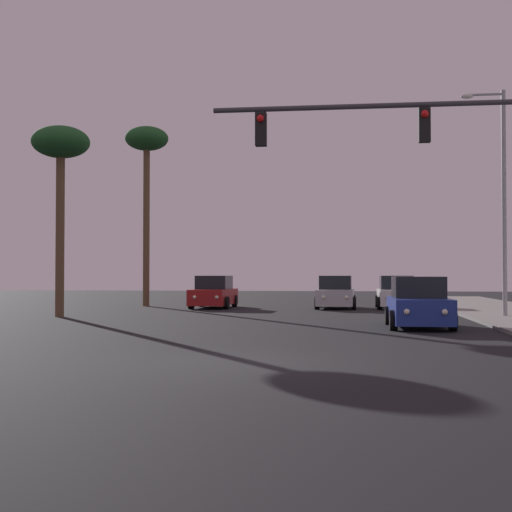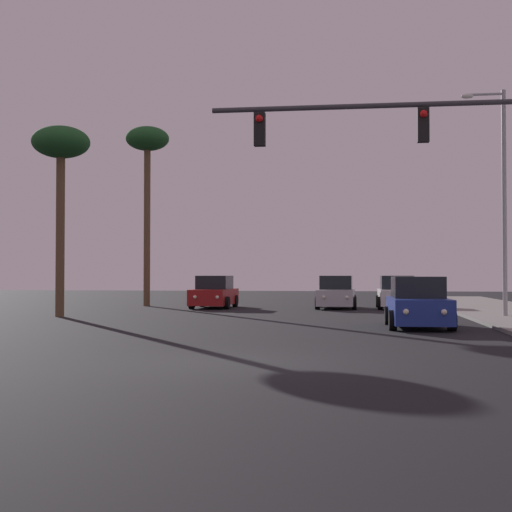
{
  "view_description": "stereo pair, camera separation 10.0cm",
  "coord_description": "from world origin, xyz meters",
  "px_view_note": "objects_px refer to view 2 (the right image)",
  "views": [
    {
      "loc": [
        2.31,
        -14.18,
        1.76
      ],
      "look_at": [
        -1.4,
        14.93,
        2.51
      ],
      "focal_mm": 50.0,
      "sensor_mm": 36.0,
      "label": 1
    },
    {
      "loc": [
        2.41,
        -14.17,
        1.76
      ],
      "look_at": [
        -1.4,
        14.93,
        2.51
      ],
      "focal_mm": 50.0,
      "sensor_mm": 36.0,
      "label": 2
    }
  ],
  "objects_px": {
    "street_lamp": "(501,190)",
    "palm_tree_mid": "(147,150)",
    "car_blue": "(418,304)",
    "car_silver": "(336,294)",
    "palm_tree_near": "(61,152)",
    "car_red": "(214,293)",
    "traffic_light_mast": "(441,158)",
    "car_white": "(397,294)"
  },
  "relations": [
    {
      "from": "street_lamp",
      "to": "car_red",
      "type": "bearing_deg",
      "value": 150.83
    },
    {
      "from": "car_white",
      "to": "traffic_light_mast",
      "type": "distance_m",
      "value": 18.57
    },
    {
      "from": "traffic_light_mast",
      "to": "car_red",
      "type": "bearing_deg",
      "value": 118.06
    },
    {
      "from": "palm_tree_near",
      "to": "street_lamp",
      "type": "bearing_deg",
      "value": 3.6
    },
    {
      "from": "street_lamp",
      "to": "car_white",
      "type": "bearing_deg",
      "value": 114.65
    },
    {
      "from": "palm_tree_mid",
      "to": "palm_tree_near",
      "type": "xyz_separation_m",
      "value": [
        -0.8,
        -10.0,
        -1.79
      ]
    },
    {
      "from": "palm_tree_mid",
      "to": "car_white",
      "type": "bearing_deg",
      "value": -4.5
    },
    {
      "from": "car_white",
      "to": "palm_tree_mid",
      "type": "bearing_deg",
      "value": -4.61
    },
    {
      "from": "car_red",
      "to": "palm_tree_mid",
      "type": "relative_size",
      "value": 0.44
    },
    {
      "from": "traffic_light_mast",
      "to": "palm_tree_mid",
      "type": "bearing_deg",
      "value": 125.05
    },
    {
      "from": "car_blue",
      "to": "traffic_light_mast",
      "type": "relative_size",
      "value": 0.49
    },
    {
      "from": "car_silver",
      "to": "street_lamp",
      "type": "xyz_separation_m",
      "value": [
        6.67,
        -7.55,
        4.36
      ]
    },
    {
      "from": "car_blue",
      "to": "car_silver",
      "type": "height_order",
      "value": "same"
    },
    {
      "from": "car_white",
      "to": "street_lamp",
      "type": "height_order",
      "value": "street_lamp"
    },
    {
      "from": "car_silver",
      "to": "palm_tree_mid",
      "type": "relative_size",
      "value": 0.44
    },
    {
      "from": "car_blue",
      "to": "car_silver",
      "type": "bearing_deg",
      "value": -78.07
    },
    {
      "from": "car_silver",
      "to": "car_red",
      "type": "height_order",
      "value": "same"
    },
    {
      "from": "car_silver",
      "to": "palm_tree_mid",
      "type": "height_order",
      "value": "palm_tree_mid"
    },
    {
      "from": "car_red",
      "to": "palm_tree_near",
      "type": "height_order",
      "value": "palm_tree_near"
    },
    {
      "from": "car_blue",
      "to": "car_silver",
      "type": "xyz_separation_m",
      "value": [
        -2.91,
        12.89,
        0.0
      ]
    },
    {
      "from": "car_red",
      "to": "palm_tree_mid",
      "type": "xyz_separation_m",
      "value": [
        -4.1,
        1.63,
        7.88
      ]
    },
    {
      "from": "traffic_light_mast",
      "to": "palm_tree_near",
      "type": "xyz_separation_m",
      "value": [
        -14.26,
        9.19,
        2.06
      ]
    },
    {
      "from": "car_blue",
      "to": "traffic_light_mast",
      "type": "height_order",
      "value": "traffic_light_mast"
    },
    {
      "from": "car_blue",
      "to": "palm_tree_near",
      "type": "distance_m",
      "value": 15.95
    },
    {
      "from": "car_white",
      "to": "traffic_light_mast",
      "type": "relative_size",
      "value": 0.49
    },
    {
      "from": "car_red",
      "to": "palm_tree_mid",
      "type": "bearing_deg",
      "value": -19.67
    },
    {
      "from": "car_blue",
      "to": "car_silver",
      "type": "distance_m",
      "value": 13.22
    },
    {
      "from": "car_white",
      "to": "street_lamp",
      "type": "bearing_deg",
      "value": 114.54
    },
    {
      "from": "car_red",
      "to": "palm_tree_near",
      "type": "relative_size",
      "value": 0.55
    },
    {
      "from": "car_blue",
      "to": "street_lamp",
      "type": "xyz_separation_m",
      "value": [
        3.76,
        5.34,
        4.36
      ]
    },
    {
      "from": "traffic_light_mast",
      "to": "car_white",
      "type": "bearing_deg",
      "value": 89.87
    },
    {
      "from": "street_lamp",
      "to": "palm_tree_mid",
      "type": "bearing_deg",
      "value": 152.55
    },
    {
      "from": "car_white",
      "to": "car_silver",
      "type": "distance_m",
      "value": 3.09
    },
    {
      "from": "car_red",
      "to": "traffic_light_mast",
      "type": "height_order",
      "value": "traffic_light_mast"
    },
    {
      "from": "car_silver",
      "to": "car_blue",
      "type": "bearing_deg",
      "value": 104.36
    },
    {
      "from": "street_lamp",
      "to": "palm_tree_near",
      "type": "relative_size",
      "value": 1.14
    },
    {
      "from": "car_red",
      "to": "palm_tree_mid",
      "type": "distance_m",
      "value": 9.03
    },
    {
      "from": "palm_tree_near",
      "to": "car_red",
      "type": "bearing_deg",
      "value": 59.66
    },
    {
      "from": "car_white",
      "to": "palm_tree_mid",
      "type": "relative_size",
      "value": 0.43
    },
    {
      "from": "car_silver",
      "to": "traffic_light_mast",
      "type": "xyz_separation_m",
      "value": [
        3.04,
        -17.86,
        4.04
      ]
    },
    {
      "from": "car_blue",
      "to": "traffic_light_mast",
      "type": "xyz_separation_m",
      "value": [
        0.13,
        -4.97,
        4.04
      ]
    },
    {
      "from": "car_blue",
      "to": "palm_tree_near",
      "type": "relative_size",
      "value": 0.55
    }
  ]
}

